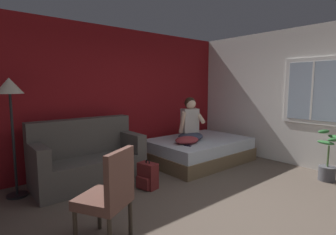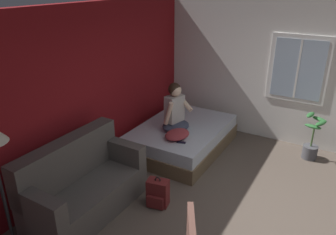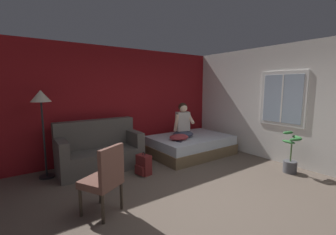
{
  "view_description": "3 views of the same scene",
  "coord_description": "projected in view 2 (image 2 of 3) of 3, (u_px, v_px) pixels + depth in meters",
  "views": [
    {
      "loc": [
        -2.55,
        -1.62,
        1.6
      ],
      "look_at": [
        0.2,
        1.65,
        1.07
      ],
      "focal_mm": 28.0,
      "sensor_mm": 36.0,
      "label": 1
    },
    {
      "loc": [
        -3.53,
        -0.48,
        3.01
      ],
      "look_at": [
        0.17,
        1.68,
        1.18
      ],
      "focal_mm": 35.0,
      "sensor_mm": 36.0,
      "label": 2
    },
    {
      "loc": [
        -2.39,
        -2.24,
        1.77
      ],
      "look_at": [
        0.54,
        1.87,
        1.06
      ],
      "focal_mm": 24.0,
      "sensor_mm": 36.0,
      "label": 3
    }
  ],
  "objects": [
    {
      "name": "wall_back_accent",
      "position": [
        86.0,
        94.0,
        5.1
      ],
      "size": [
        10.36,
        0.16,
        2.7
      ],
      "primitive_type": "cube",
      "color": "maroon",
      "rests_on": "ground"
    },
    {
      "name": "person_seated",
      "position": [
        175.0,
        111.0,
        5.79
      ],
      "size": [
        0.61,
        0.55,
        0.88
      ],
      "color": "#383D51",
      "rests_on": "bed"
    },
    {
      "name": "throw_pillow",
      "position": [
        177.0,
        134.0,
        5.58
      ],
      "size": [
        0.54,
        0.44,
        0.14
      ],
      "primitive_type": "ellipsoid",
      "rotation": [
        0.0,
        0.0,
        -0.18
      ],
      "color": "#993338",
      "rests_on": "bed"
    },
    {
      "name": "bed",
      "position": [
        182.0,
        137.0,
        6.19
      ],
      "size": [
        2.05,
        1.45,
        0.48
      ],
      "color": "brown",
      "rests_on": "ground"
    },
    {
      "name": "wall_side_with_window",
      "position": [
        321.0,
        78.0,
        5.87
      ],
      "size": [
        0.19,
        7.36,
        2.7
      ],
      "color": "silver",
      "rests_on": "ground"
    },
    {
      "name": "ground_plane",
      "position": [
        274.0,
        232.0,
        4.21
      ],
      "size": [
        40.0,
        40.0,
        0.0
      ],
      "primitive_type": "plane",
      "color": "brown"
    },
    {
      "name": "cell_phone",
      "position": [
        181.0,
        142.0,
        5.45
      ],
      "size": [
        0.1,
        0.16,
        0.01
      ],
      "primitive_type": "cube",
      "rotation": [
        0.0,
        0.0,
        3.4
      ],
      "color": "black",
      "rests_on": "bed"
    },
    {
      "name": "potted_plant",
      "position": [
        311.0,
        143.0,
        5.82
      ],
      "size": [
        0.39,
        0.37,
        0.85
      ],
      "color": "#4C4C51",
      "rests_on": "ground"
    },
    {
      "name": "backpack",
      "position": [
        158.0,
        193.0,
        4.64
      ],
      "size": [
        0.28,
        0.33,
        0.46
      ],
      "color": "maroon",
      "rests_on": "ground"
    },
    {
      "name": "couch",
      "position": [
        82.0,
        186.0,
        4.47
      ],
      "size": [
        1.71,
        0.84,
        1.04
      ],
      "color": "#514C47",
      "rests_on": "ground"
    }
  ]
}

